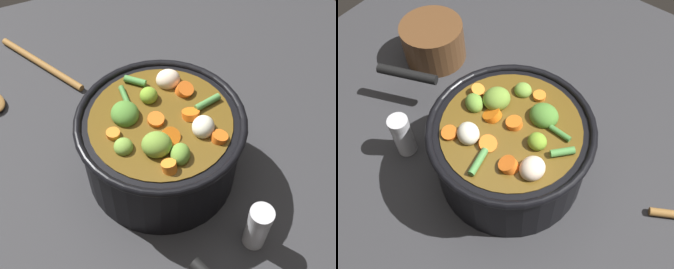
{
  "view_description": "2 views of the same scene",
  "coord_description": "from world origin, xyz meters",
  "views": [
    {
      "loc": [
        -0.15,
        -0.38,
        0.61
      ],
      "look_at": [
        0.01,
        -0.01,
        0.1
      ],
      "focal_mm": 46.92,
      "sensor_mm": 36.0,
      "label": 1
    },
    {
      "loc": [
        0.27,
        0.19,
        0.6
      ],
      "look_at": [
        0.01,
        -0.0,
        0.12
      ],
      "focal_mm": 42.54,
      "sensor_mm": 36.0,
      "label": 2
    }
  ],
  "objects": [
    {
      "name": "salt_shaker",
      "position": [
        0.08,
        -0.17,
        0.04
      ],
      "size": [
        0.03,
        0.03,
        0.09
      ],
      "color": "silver",
      "rests_on": "ground_plane"
    },
    {
      "name": "ground_plane",
      "position": [
        0.0,
        0.0,
        0.0
      ],
      "size": [
        1.1,
        1.1,
        0.0
      ],
      "primitive_type": "plane",
      "color": "#2D2D30"
    },
    {
      "name": "wooden_spoon",
      "position": [
        -0.19,
        0.29,
        0.01
      ],
      "size": [
        0.21,
        0.21,
        0.01
      ],
      "color": "olive",
      "rests_on": "ground_plane"
    },
    {
      "name": "cooking_pot",
      "position": [
        -0.0,
        -0.0,
        0.07
      ],
      "size": [
        0.25,
        0.25,
        0.15
      ],
      "color": "black",
      "rests_on": "ground_plane"
    }
  ]
}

